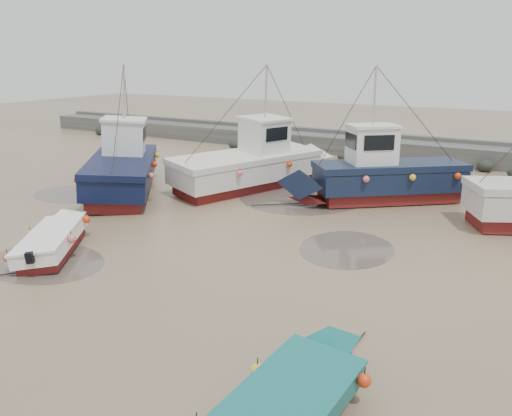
# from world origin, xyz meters

# --- Properties ---
(ground) EXTENTS (120.00, 120.00, 0.00)m
(ground) POSITION_xyz_m (0.00, 0.00, 0.00)
(ground) COLOR #947B5C
(ground) RESTS_ON ground
(seawall) EXTENTS (60.00, 4.92, 1.50)m
(seawall) POSITION_xyz_m (0.05, 21.99, 0.63)
(seawall) COLOR #5E5E59
(seawall) RESTS_ON ground
(puddle_a) EXTENTS (4.33, 4.33, 0.01)m
(puddle_a) POSITION_xyz_m (-3.55, -1.86, 0.00)
(puddle_a) COLOR #564C43
(puddle_a) RESTS_ON ground
(puddle_b) EXTENTS (3.32, 3.32, 0.01)m
(puddle_b) POSITION_xyz_m (4.86, 4.30, 0.00)
(puddle_b) COLOR #564C43
(puddle_b) RESTS_ON ground
(puddle_c) EXTENTS (3.96, 3.96, 0.01)m
(puddle_c) POSITION_xyz_m (-9.83, 4.65, 0.00)
(puddle_c) COLOR #564C43
(puddle_c) RESTS_ON ground
(puddle_d) EXTENTS (6.55, 6.55, 0.01)m
(puddle_d) POSITION_xyz_m (0.51, 10.59, 0.00)
(puddle_d) COLOR #564C43
(puddle_d) RESTS_ON ground
(dinghy_0) EXTENTS (4.23, 5.66, 1.43)m
(dinghy_0) POSITION_xyz_m (-4.09, -0.91, 0.54)
(dinghy_0) COLOR maroon
(dinghy_0) RESTS_ON ground
(dinghy_2) EXTENTS (2.32, 5.94, 1.43)m
(dinghy_2) POSITION_xyz_m (7.00, -4.63, 0.55)
(dinghy_2) COLOR maroon
(dinghy_2) RESTS_ON ground
(cabin_boat_0) EXTENTS (8.04, 9.92, 6.22)m
(cabin_boat_0) POSITION_xyz_m (-8.00, 6.50, 1.30)
(cabin_boat_0) COLOR maroon
(cabin_boat_0) RESTS_ON ground
(cabin_boat_1) EXTENTS (6.06, 11.12, 6.22)m
(cabin_boat_1) POSITION_xyz_m (-2.43, 10.52, 1.30)
(cabin_boat_1) COLOR maroon
(cabin_boat_1) RESTS_ON ground
(cabin_boat_2) EXTENTS (8.75, 7.18, 6.22)m
(cabin_boat_2) POSITION_xyz_m (3.93, 10.84, 1.34)
(cabin_boat_2) COLOR maroon
(cabin_boat_2) RESTS_ON ground
(person) EXTENTS (0.82, 0.75, 1.89)m
(person) POSITION_xyz_m (-7.05, 5.33, 0.00)
(person) COLOR #172135
(person) RESTS_ON ground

